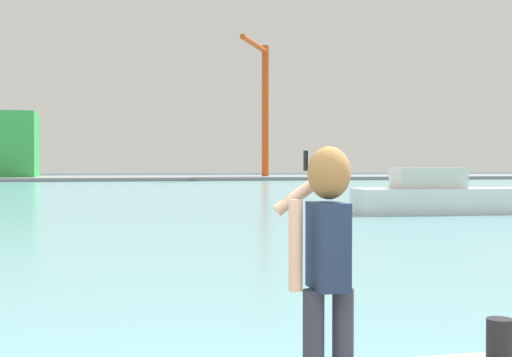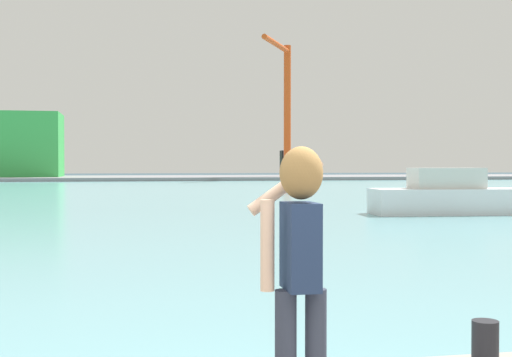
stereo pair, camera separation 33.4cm
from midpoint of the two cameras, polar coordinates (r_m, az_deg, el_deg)
ground_plane at (r=53.30m, az=-9.60°, el=-1.09°), size 220.00×220.00×0.00m
harbor_water at (r=55.29m, az=-9.65°, el=-1.00°), size 140.00×100.00×0.02m
far_shore_dock at (r=95.27m, az=-10.20°, el=0.04°), size 140.00×20.00×0.46m
person_photographer at (r=4.37m, az=5.87°, el=-6.16°), size 0.52×0.55×1.74m
harbor_bollard at (r=5.87m, az=20.40°, el=-13.03°), size 0.21×0.21×0.38m
boat_moored at (r=29.74m, az=17.62°, el=-1.52°), size 8.47×2.72×1.94m
port_crane at (r=94.06m, az=2.56°, el=6.97°), size 6.20×10.69×18.35m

